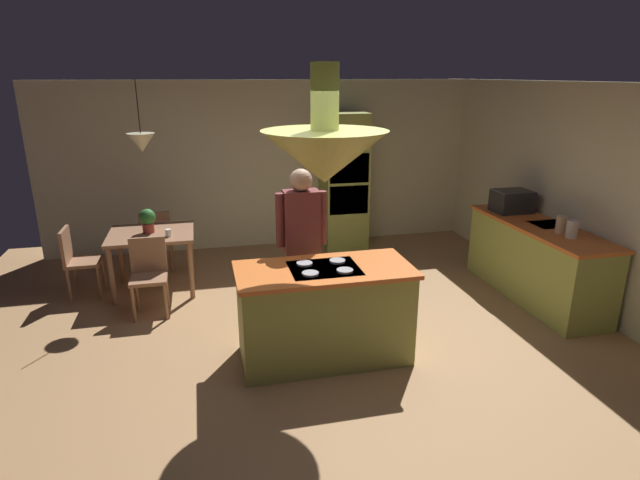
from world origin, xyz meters
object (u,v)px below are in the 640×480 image
chair_facing_island (149,271)px  oven_tower (344,182)px  dining_table (152,240)px  person_at_island (302,239)px  canister_sugar (561,225)px  microwave_on_counter (512,201)px  potted_plant_on_table (148,219)px  canister_flour (572,229)px  chair_by_back_wall (157,236)px  chair_at_corner (77,257)px  kitchen_island (324,313)px  cup_on_table (168,233)px

chair_facing_island → oven_tower: bearing=32.9°
dining_table → chair_facing_island: (0.00, -0.67, -0.15)m
person_at_island → chair_facing_island: person_at_island is taller
canister_sugar → microwave_on_counter: bearing=90.0°
potted_plant_on_table → canister_flour: bearing=-21.7°
chair_facing_island → microwave_on_counter: (4.54, -0.01, 0.56)m
chair_by_back_wall → canister_sugar: bearing=153.1°
oven_tower → microwave_on_counter: bearing=-46.3°
chair_facing_island → microwave_on_counter: 4.57m
chair_at_corner → canister_sugar: 5.70m
person_at_island → chair_at_corner: size_ratio=1.99×
kitchen_island → chair_at_corner: 3.33m
chair_by_back_wall → microwave_on_counter: microwave_on_counter is taller
chair_at_corner → canister_sugar: bearing=-106.8°
dining_table → kitchen_island: bearing=-51.0°
cup_on_table → canister_sugar: 4.55m
chair_by_back_wall → chair_at_corner: 1.11m
chair_facing_island → chair_by_back_wall: (0.00, 1.33, 0.00)m
canister_sugar → microwave_on_counter: (0.00, 0.96, 0.04)m
chair_by_back_wall → chair_at_corner: bearing=36.8°
kitchen_island → canister_flour: 2.91m
oven_tower → chair_facing_island: 3.38m
chair_at_corner → person_at_island: bearing=-119.8°
oven_tower → dining_table: oven_tower is taller
person_at_island → cup_on_table: 1.86m
canister_sugar → canister_flour: bearing=-90.0°
cup_on_table → canister_flour: bearing=-20.3°
dining_table → potted_plant_on_table: potted_plant_on_table is taller
oven_tower → dining_table: size_ratio=2.04×
dining_table → potted_plant_on_table: 0.27m
oven_tower → canister_flour: oven_tower is taller
person_at_island → canister_flour: size_ratio=8.87×
potted_plant_on_table → cup_on_table: size_ratio=3.33×
chair_facing_island → dining_table: bearing=90.0°
chair_at_corner → kitchen_island: bearing=-129.0°
potted_plant_on_table → microwave_on_counter: (4.56, -0.68, 0.14)m
oven_tower → chair_at_corner: size_ratio=2.40×
chair_by_back_wall → chair_at_corner: same height
dining_table → canister_flour: bearing=-21.8°
potted_plant_on_table → canister_sugar: 4.85m
chair_facing_island → chair_by_back_wall: 1.33m
oven_tower → canister_sugar: (1.74, -2.78, -0.02)m
cup_on_table → kitchen_island: bearing=-51.8°
chair_at_corner → potted_plant_on_table: size_ratio=2.90×
potted_plant_on_table → oven_tower: bearing=22.0°
kitchen_island → person_at_island: size_ratio=0.95×
chair_by_back_wall → chair_facing_island: bearing=90.0°
chair_facing_island → canister_sugar: size_ratio=4.49×
person_at_island → microwave_on_counter: person_at_island is taller
chair_by_back_wall → cup_on_table: (0.22, -0.89, 0.30)m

